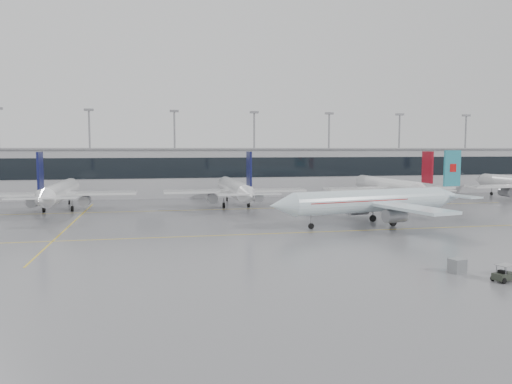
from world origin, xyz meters
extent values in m
plane|color=slate|center=(0.00, 0.00, 0.00)|extent=(320.00, 320.00, 0.00)
cube|color=gold|center=(0.00, 0.00, 0.01)|extent=(120.00, 0.25, 0.01)
cube|color=gold|center=(0.00, 30.00, 0.01)|extent=(120.00, 0.25, 0.01)
cube|color=gold|center=(-30.00, 15.00, 0.01)|extent=(0.25, 60.00, 0.01)
cube|color=#A1A1A5|center=(0.00, 62.00, 6.00)|extent=(180.00, 15.00, 12.00)
cube|color=black|center=(0.00, 54.45, 7.50)|extent=(180.00, 0.20, 5.00)
cube|color=gray|center=(0.00, 62.00, 12.20)|extent=(182.00, 16.00, 0.40)
cylinder|color=gray|center=(-33.00, 68.00, 11.00)|extent=(0.50, 0.50, 22.00)
cube|color=gray|center=(-33.00, 68.00, 22.30)|extent=(2.40, 1.00, 0.60)
cylinder|color=gray|center=(-11.00, 68.00, 11.00)|extent=(0.50, 0.50, 22.00)
cube|color=gray|center=(-11.00, 68.00, 22.30)|extent=(2.40, 1.00, 0.60)
cylinder|color=gray|center=(11.00, 68.00, 11.00)|extent=(0.50, 0.50, 22.00)
cube|color=gray|center=(11.00, 68.00, 22.30)|extent=(2.40, 1.00, 0.60)
cylinder|color=gray|center=(33.00, 68.00, 11.00)|extent=(0.50, 0.50, 22.00)
cube|color=gray|center=(33.00, 68.00, 22.30)|extent=(2.40, 1.00, 0.60)
cylinder|color=gray|center=(55.00, 68.00, 11.00)|extent=(0.50, 0.50, 22.00)
cube|color=gray|center=(55.00, 68.00, 22.30)|extent=(2.40, 1.00, 0.60)
cylinder|color=gray|center=(77.00, 68.00, 11.00)|extent=(0.50, 0.50, 22.00)
cube|color=gray|center=(77.00, 68.00, 22.30)|extent=(2.40, 1.00, 0.60)
cylinder|color=white|center=(17.38, 5.05, 3.87)|extent=(28.02, 9.44, 3.66)
cone|color=white|center=(1.79, 1.70, 3.87)|extent=(4.68, 4.42, 3.66)
cone|color=white|center=(33.74, 8.57, 3.87)|extent=(6.24, 4.75, 3.66)
cube|color=white|center=(18.84, 5.37, 3.47)|extent=(11.24, 30.57, 0.45)
cube|color=white|center=(33.93, 8.62, 4.17)|extent=(5.18, 11.94, 0.25)
cube|color=teal|center=(34.13, 8.66, 8.82)|extent=(3.59, 1.10, 6.24)
cylinder|color=gray|center=(19.36, 0.57, 1.97)|extent=(3.96, 2.81, 2.10)
cylinder|color=gray|center=(17.34, 9.96, 1.97)|extent=(3.96, 2.81, 2.10)
cylinder|color=gray|center=(6.68, 2.75, 1.25)|extent=(0.20, 0.20, 1.59)
cylinder|color=black|center=(6.68, 2.75, 0.45)|extent=(0.94, 0.48, 0.90)
cylinder|color=gray|center=(20.37, 3.04, 1.35)|extent=(0.24, 0.24, 1.59)
cylinder|color=black|center=(20.37, 3.04, 0.55)|extent=(1.17, 0.67, 1.10)
cylinder|color=gray|center=(19.27, 8.12, 1.35)|extent=(0.24, 0.24, 1.59)
cylinder|color=black|center=(19.27, 8.12, 0.55)|extent=(1.17, 0.67, 1.10)
cube|color=#B70F0F|center=(34.13, 8.66, 8.90)|extent=(1.46, 0.73, 1.40)
cube|color=#B70F0F|center=(14.44, 4.42, 4.07)|extent=(18.37, 7.40, 0.12)
cylinder|color=white|center=(-35.00, 35.00, 3.80)|extent=(3.59, 27.36, 3.59)
cone|color=white|center=(-35.00, 50.68, 3.80)|extent=(3.59, 4.00, 3.59)
cone|color=white|center=(-35.00, 18.52, 3.80)|extent=(3.59, 5.60, 3.59)
cube|color=white|center=(-35.00, 33.50, 3.40)|extent=(29.64, 5.00, 0.45)
cube|color=white|center=(-35.00, 18.32, 4.10)|extent=(11.40, 2.80, 0.25)
cube|color=#0F1344|center=(-35.00, 18.12, 8.66)|extent=(0.35, 3.60, 6.12)
cylinder|color=gray|center=(-39.80, 34.00, 1.90)|extent=(2.10, 3.60, 2.10)
cylinder|color=gray|center=(-30.20, 34.00, 1.90)|extent=(2.10, 3.60, 2.10)
cylinder|color=gray|center=(-35.00, 45.68, 1.23)|extent=(0.20, 0.20, 1.56)
cylinder|color=black|center=(-35.00, 45.68, 0.45)|extent=(0.30, 0.90, 0.90)
cylinder|color=gray|center=(-37.60, 32.50, 1.33)|extent=(0.24, 0.24, 1.56)
cylinder|color=black|center=(-37.60, 32.50, 0.55)|extent=(0.45, 1.10, 1.10)
cylinder|color=gray|center=(-32.40, 32.50, 1.33)|extent=(0.24, 0.24, 1.56)
cylinder|color=black|center=(-32.40, 32.50, 0.55)|extent=(0.45, 1.10, 1.10)
cylinder|color=white|center=(0.00, 35.00, 3.80)|extent=(3.59, 27.36, 3.59)
cone|color=white|center=(0.00, 50.68, 3.80)|extent=(3.59, 4.00, 3.59)
cone|color=white|center=(0.00, 18.52, 3.80)|extent=(3.59, 5.60, 3.59)
cube|color=white|center=(0.00, 33.50, 3.40)|extent=(29.64, 5.00, 0.45)
cube|color=white|center=(0.00, 18.32, 4.10)|extent=(11.40, 2.80, 0.25)
cube|color=#0F1344|center=(0.00, 18.12, 8.66)|extent=(0.35, 3.60, 6.12)
cylinder|color=gray|center=(-4.80, 34.00, 1.90)|extent=(2.10, 3.60, 2.10)
cylinder|color=gray|center=(4.80, 34.00, 1.90)|extent=(2.10, 3.60, 2.10)
cylinder|color=gray|center=(0.00, 45.68, 1.23)|extent=(0.20, 0.20, 1.56)
cylinder|color=black|center=(0.00, 45.68, 0.45)|extent=(0.30, 0.90, 0.90)
cylinder|color=gray|center=(-2.60, 32.50, 1.33)|extent=(0.24, 0.24, 1.56)
cylinder|color=black|center=(-2.60, 32.50, 0.55)|extent=(0.45, 1.10, 1.10)
cylinder|color=gray|center=(2.60, 32.50, 1.33)|extent=(0.24, 0.24, 1.56)
cylinder|color=black|center=(2.60, 32.50, 0.55)|extent=(0.45, 1.10, 1.10)
cylinder|color=white|center=(35.00, 35.00, 3.80)|extent=(3.59, 27.36, 3.59)
cone|color=white|center=(35.00, 50.68, 3.80)|extent=(3.59, 4.00, 3.59)
cone|color=white|center=(35.00, 18.52, 3.80)|extent=(3.59, 5.60, 3.59)
cube|color=white|center=(35.00, 33.50, 3.40)|extent=(29.64, 5.00, 0.45)
cube|color=white|center=(35.00, 18.32, 4.10)|extent=(11.40, 2.80, 0.25)
cube|color=maroon|center=(35.00, 18.12, 8.66)|extent=(0.35, 3.60, 6.12)
cylinder|color=gray|center=(30.20, 34.00, 1.90)|extent=(2.10, 3.60, 2.10)
cylinder|color=gray|center=(39.80, 34.00, 1.90)|extent=(2.10, 3.60, 2.10)
cylinder|color=gray|center=(35.00, 45.68, 1.23)|extent=(0.20, 0.20, 1.56)
cylinder|color=black|center=(35.00, 45.68, 0.45)|extent=(0.30, 0.90, 0.90)
cylinder|color=gray|center=(32.40, 32.50, 1.33)|extent=(0.24, 0.24, 1.56)
cylinder|color=black|center=(32.40, 32.50, 0.55)|extent=(0.45, 1.10, 1.10)
cylinder|color=gray|center=(37.60, 32.50, 1.33)|extent=(0.24, 0.24, 1.56)
cylinder|color=black|center=(37.60, 32.50, 0.55)|extent=(0.45, 1.10, 1.10)
cone|color=white|center=(70.00, 50.68, 3.80)|extent=(3.59, 4.00, 3.59)
cylinder|color=gray|center=(65.20, 34.00, 1.90)|extent=(2.10, 3.60, 2.10)
cylinder|color=gray|center=(70.00, 45.68, 1.23)|extent=(0.20, 0.20, 1.56)
cylinder|color=black|center=(70.00, 45.68, 0.45)|extent=(0.30, 0.90, 0.90)
cube|color=#292F26|center=(14.89, -29.56, 0.48)|extent=(2.36, 1.71, 0.62)
cube|color=gray|center=(15.06, -29.51, 1.51)|extent=(1.94, 1.58, 0.05)
cube|color=black|center=(14.64, -29.64, 0.88)|extent=(0.63, 0.80, 0.35)
cylinder|color=gray|center=(14.61, -30.16, 1.10)|extent=(0.07, 0.07, 0.79)
cylinder|color=gray|center=(14.33, -29.23, 1.10)|extent=(0.07, 0.07, 0.79)
cylinder|color=gray|center=(15.51, -28.87, 1.10)|extent=(0.07, 0.07, 0.79)
cylinder|color=black|center=(14.30, -30.34, 0.26)|extent=(0.56, 0.32, 0.53)
cylinder|color=black|center=(13.97, -29.25, 0.26)|extent=(0.56, 0.32, 0.53)
cylinder|color=black|center=(15.48, -28.78, 0.26)|extent=(0.56, 0.32, 0.53)
cube|color=gray|center=(12.54, -25.82, 0.70)|extent=(1.65, 1.57, 1.39)
camera|label=1|loc=(-16.71, -69.25, 12.26)|focal=35.00mm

